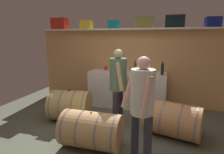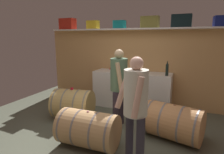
{
  "view_description": "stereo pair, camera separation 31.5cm",
  "coord_description": "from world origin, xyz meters",
  "views": [
    {
      "loc": [
        1.02,
        -2.6,
        1.73
      ],
      "look_at": [
        0.05,
        0.63,
        1.03
      ],
      "focal_mm": 30.37,
      "sensor_mm": 36.0,
      "label": 1
    },
    {
      "loc": [
        1.32,
        -2.49,
        1.73
      ],
      "look_at": [
        0.05,
        0.63,
        1.03
      ],
      "focal_mm": 30.37,
      "sensor_mm": 36.0,
      "label": 2
    }
  ],
  "objects": [
    {
      "name": "ground_plane",
      "position": [
        0.0,
        0.57,
        -0.01
      ],
      "size": [
        6.1,
        7.74,
        0.02
      ],
      "primitive_type": "cube",
      "color": "#545848"
    },
    {
      "name": "toolcase_yellow",
      "position": [
        -1.1,
        2.12,
        2.06
      ],
      "size": [
        0.3,
        0.2,
        0.22
      ],
      "primitive_type": "cube",
      "rotation": [
        0.0,
        0.0,
        -0.02
      ],
      "color": "yellow",
      "rests_on": "high_shelf_board"
    },
    {
      "name": "toolcase_black",
      "position": [
        1.11,
        2.12,
        2.09
      ],
      "size": [
        0.43,
        0.3,
        0.28
      ],
      "primitive_type": "cube",
      "rotation": [
        0.0,
        0.0,
        -0.03
      ],
      "color": "black",
      "rests_on": "high_shelf_board"
    },
    {
      "name": "tasting_cup",
      "position": [
        -0.94,
        0.79,
        0.67
      ],
      "size": [
        0.06,
        0.06,
        0.04
      ],
      "primitive_type": "cylinder",
      "color": "red",
      "rests_on": "wine_barrel_near"
    },
    {
      "name": "wine_barrel_far",
      "position": [
        -0.09,
        -0.04,
        0.3
      ],
      "size": [
        0.95,
        0.6,
        0.6
      ],
      "rotation": [
        0.0,
        0.0,
        0.01
      ],
      "color": "tan",
      "rests_on": "ground"
    },
    {
      "name": "toolcase_olive",
      "position": [
        0.4,
        2.12,
        2.08
      ],
      "size": [
        0.42,
        0.24,
        0.27
      ],
      "primitive_type": "cube",
      "rotation": [
        0.0,
        0.0,
        -0.03
      ],
      "color": "olive",
      "rests_on": "high_shelf_board"
    },
    {
      "name": "toolcase_red",
      "position": [
        -1.9,
        2.12,
        2.1
      ],
      "size": [
        0.45,
        0.27,
        0.3
      ],
      "primitive_type": "cube",
      "rotation": [
        0.0,
        0.0,
        -0.06
      ],
      "color": "red",
      "rests_on": "high_shelf_board"
    },
    {
      "name": "wine_bottle_green",
      "position": [
        0.26,
        1.85,
        1.03
      ],
      "size": [
        0.06,
        0.06,
        0.32
      ],
      "color": "#2B512B",
      "rests_on": "work_cabinet"
    },
    {
      "name": "wine_barrel_near",
      "position": [
        -0.92,
        0.79,
        0.32
      ],
      "size": [
        0.89,
        0.75,
        0.65
      ],
      "rotation": [
        0.0,
        0.0,
        0.15
      ],
      "color": "tan",
      "rests_on": "ground"
    },
    {
      "name": "wine_barrel_flank",
      "position": [
        1.15,
        0.7,
        0.31
      ],
      "size": [
        1.05,
        0.81,
        0.62
      ],
      "rotation": [
        0.0,
        0.0,
        -0.24
      ],
      "color": "tan",
      "rests_on": "ground"
    },
    {
      "name": "toolcase_teal",
      "position": [
        -0.35,
        2.12,
        2.05
      ],
      "size": [
        0.29,
        0.21,
        0.2
      ],
      "primitive_type": "cube",
      "rotation": [
        0.0,
        0.0,
        -0.04
      ],
      "color": "#107D82",
      "rests_on": "high_shelf_board"
    },
    {
      "name": "back_wall_panel",
      "position": [
        0.0,
        2.27,
        0.96
      ],
      "size": [
        4.9,
        0.1,
        1.92
      ],
      "primitive_type": "cube",
      "color": "tan",
      "rests_on": "ground"
    },
    {
      "name": "wine_bottle_dark",
      "position": [
        0.89,
        1.78,
        1.04
      ],
      "size": [
        0.07,
        0.07,
        0.32
      ],
      "color": "black",
      "rests_on": "work_cabinet"
    },
    {
      "name": "red_funnel",
      "position": [
        -0.58,
        2.12,
        0.95
      ],
      "size": [
        0.11,
        0.11,
        0.11
      ],
      "primitive_type": "cone",
      "color": "red",
      "rests_on": "work_cabinet"
    },
    {
      "name": "toolcase_navy",
      "position": [
        1.89,
        2.12,
        2.06
      ],
      "size": [
        0.32,
        0.3,
        0.22
      ],
      "primitive_type": "cube",
      "rotation": [
        0.0,
        0.0,
        0.07
      ],
      "color": "navy",
      "rests_on": "high_shelf_board"
    },
    {
      "name": "work_cabinet",
      "position": [
        0.05,
        1.93,
        0.45
      ],
      "size": [
        1.9,
        0.57,
        0.9
      ],
      "primitive_type": "cube",
      "color": "white",
      "rests_on": "ground"
    },
    {
      "name": "visitor_tasting",
      "position": [
        0.71,
        -0.2,
        0.92
      ],
      "size": [
        0.46,
        0.44,
        1.5
      ],
      "rotation": [
        0.0,
        0.0,
        2.41
      ],
      "color": "#2C2832",
      "rests_on": "ground"
    },
    {
      "name": "wine_glass",
      "position": [
        -0.2,
        1.88,
        1.0
      ],
      "size": [
        0.08,
        0.08,
        0.15
      ],
      "color": "white",
      "rests_on": "work_cabinet"
    },
    {
      "name": "winemaker_pouring",
      "position": [
        0.12,
        0.81,
        0.93
      ],
      "size": [
        0.37,
        0.46,
        1.52
      ],
      "rotation": [
        0.0,
        0.0,
        -1.65
      ],
      "color": "#302833",
      "rests_on": "ground"
    },
    {
      "name": "high_shelf_board",
      "position": [
        0.0,
        2.12,
        1.93
      ],
      "size": [
        4.5,
        0.4,
        0.03
      ],
      "primitive_type": "cube",
      "color": "white",
      "rests_on": "back_wall_panel"
    }
  ]
}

